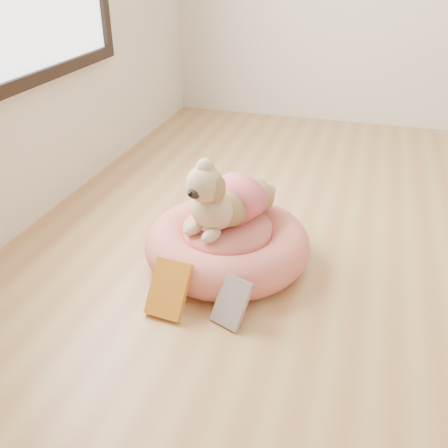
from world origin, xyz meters
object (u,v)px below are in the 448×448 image
(pet_bed, at_px, (227,244))
(book_white, at_px, (232,302))
(dog, at_px, (226,187))
(book_yellow, at_px, (169,289))

(pet_bed, xyz_separation_m, book_white, (0.12, -0.37, -0.00))
(pet_bed, height_order, book_white, pet_bed)
(dog, distance_m, book_white, 0.49)
(pet_bed, bearing_deg, book_yellow, -107.18)
(book_white, bearing_deg, dog, 131.42)
(dog, bearing_deg, book_yellow, -83.15)
(pet_bed, xyz_separation_m, book_yellow, (-0.12, -0.38, 0.01))
(book_yellow, bearing_deg, book_white, 8.04)
(book_white, bearing_deg, pet_bed, 130.72)
(pet_bed, height_order, dog, dog)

